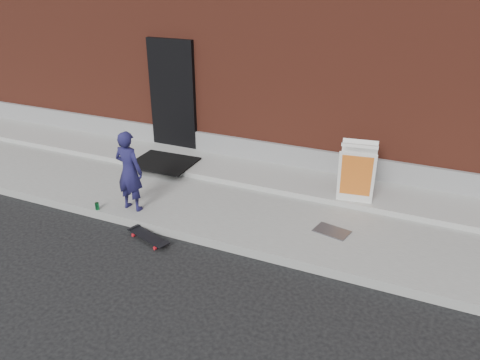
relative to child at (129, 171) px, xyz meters
The scene contains 10 objects.
ground 2.04m from the child, 10.21° to the right, with size 80.00×80.00×0.00m, color black.
sidewalk 2.30m from the child, 32.49° to the left, with size 20.00×3.00×0.15m, color gray.
apron 2.84m from the child, 48.41° to the left, with size 20.00×1.20×0.10m, color #989893.
building 7.11m from the child, 74.60° to the left, with size 20.00×8.10×5.00m.
child is the anchor object (origin of this frame).
skateboard 1.15m from the child, 39.47° to the right, with size 0.81×0.44×0.09m.
pizza_sign 3.72m from the child, 26.31° to the left, with size 0.67×0.77×0.97m.
soda_can 0.85m from the child, 151.23° to the right, with size 0.07×0.07×0.12m, color #187C3C.
doormat 1.82m from the child, 105.53° to the left, with size 1.20×0.97×0.03m, color black.
utility_plate 3.34m from the child, 10.89° to the left, with size 0.52×0.33×0.02m, color #535358.
Camera 1 is at (2.63, -5.22, 3.84)m, focal length 35.00 mm.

